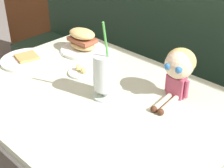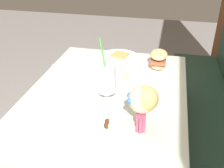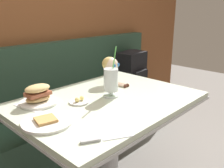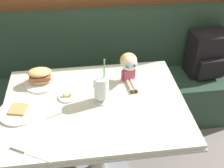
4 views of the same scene
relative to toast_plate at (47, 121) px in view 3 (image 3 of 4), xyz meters
name	(u,v)px [view 3 (image 3 of 4)]	position (x,y,z in m)	size (l,w,h in m)	color
wood_panel_wall	(29,17)	(0.44, 0.89, 0.45)	(4.40, 0.08, 2.40)	brown
booth_bench	(54,126)	(0.44, 0.65, -0.42)	(2.60, 0.48, 1.00)	#233D2D
diner_table	(108,127)	(0.44, 0.02, -0.21)	(1.11, 0.81, 0.74)	beige
toast_plate	(47,121)	(0.00, 0.00, 0.00)	(0.25, 0.25, 0.03)	white
milkshake_glass	(111,81)	(0.48, 0.03, 0.09)	(0.10, 0.10, 0.32)	silver
sandwich_plate	(38,96)	(0.10, 0.26, 0.04)	(0.23, 0.23, 0.12)	white
butter_saucer	(79,101)	(0.28, 0.10, 0.00)	(0.12, 0.12, 0.04)	white
butter_knife	(98,140)	(0.06, -0.30, 0.00)	(0.21, 0.13, 0.01)	silver
seated_doll	(111,66)	(0.68, 0.22, 0.12)	(0.12, 0.22, 0.20)	#B74C6B
backpack	(132,68)	(1.42, 0.62, -0.09)	(0.31, 0.26, 0.41)	black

